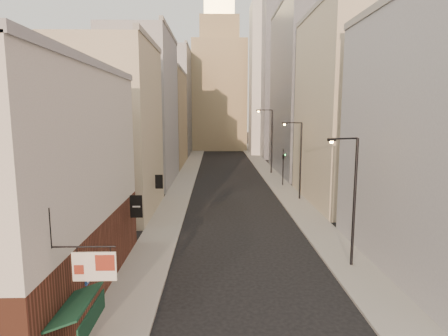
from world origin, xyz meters
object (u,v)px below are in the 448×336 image
streetlamp_near (352,195)px  streetlamp_mid (299,156)px  streetlamp_far (270,138)px  traffic_light_right (283,159)px  white_tower (268,74)px  clock_tower (219,83)px

streetlamp_near → streetlamp_mid: 18.48m
streetlamp_far → traffic_light_right: 10.36m
streetlamp_mid → streetlamp_far: size_ratio=0.85×
white_tower → streetlamp_near: bearing=-93.2°
streetlamp_mid → streetlamp_far: bearing=88.2°
white_tower → streetlamp_mid: size_ratio=4.78×
clock_tower → white_tower: (11.00, -14.00, 0.97)m
white_tower → streetlamp_mid: bearing=-93.5°
white_tower → streetlamp_near: 67.24m
white_tower → streetlamp_mid: white_tower is taller
streetlamp_near → traffic_light_right: size_ratio=1.64×
clock_tower → white_tower: clock_tower is taller
streetlamp_far → traffic_light_right: streetlamp_far is taller
clock_tower → streetlamp_far: 45.27m
white_tower → streetlamp_far: white_tower is taller
traffic_light_right → clock_tower: bearing=-64.5°
streetlamp_near → streetlamp_far: (0.27, 36.64, 1.13)m
streetlamp_near → streetlamp_mid: (0.80, 18.46, 0.26)m
clock_tower → white_tower: 17.83m
streetlamp_near → streetlamp_far: bearing=73.2°
clock_tower → streetlamp_near: size_ratio=5.47×
streetlamp_near → traffic_light_right: (0.56, 26.50, -0.98)m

